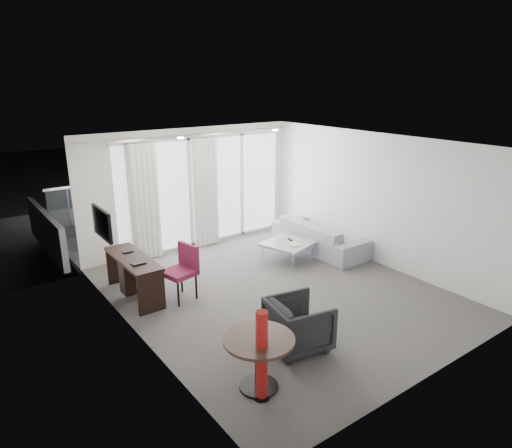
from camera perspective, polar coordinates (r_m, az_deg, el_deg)
floor at (r=8.10m, az=2.52°, el=-8.48°), size 5.00×6.00×0.00m
ceiling at (r=7.34m, az=2.80°, el=10.05°), size 5.00×6.00×0.00m
wall_left at (r=6.45m, az=-15.05°, el=-3.60°), size 0.00×6.00×2.60m
wall_right at (r=9.33m, az=14.77°, el=3.01°), size 0.00×6.00×2.60m
wall_front at (r=5.75m, az=21.75°, el=-6.97°), size 5.00×0.00×2.60m
window_panel at (r=10.20m, az=-6.53°, el=4.14°), size 4.00×0.02×2.38m
window_frame at (r=10.19m, az=-6.49°, el=4.13°), size 4.10×0.06×2.44m
curtain_left at (r=9.45m, az=-13.69°, el=2.65°), size 0.60×0.20×2.38m
curtain_right at (r=10.04m, az=-6.31°, el=3.92°), size 0.60×0.20×2.38m
curtain_track at (r=9.70m, az=-7.87°, el=10.89°), size 4.80×0.04×0.04m
downlight_a at (r=8.20m, az=-9.40°, el=10.58°), size 0.12×0.12×0.02m
downlight_b at (r=9.32m, az=2.41°, el=11.64°), size 0.12×0.12×0.02m
desk at (r=8.08m, az=-14.98°, el=-6.41°), size 0.47×1.52×0.71m
tv at (r=7.75m, az=-18.71°, el=0.06°), size 0.05×0.80×0.50m
desk_chair at (r=7.77m, az=-9.56°, el=-6.09°), size 0.60×0.58×0.94m
round_table at (r=5.68m, az=0.37°, el=-17.01°), size 0.93×0.93×0.68m
menu_card at (r=5.52m, az=0.90°, el=-13.47°), size 0.13×0.08×0.24m
red_lamp at (r=5.41m, az=0.71°, el=-16.13°), size 0.27×0.27×1.12m
tub_armchair at (r=6.44m, az=5.35°, el=-12.38°), size 0.91×0.90×0.71m
coffee_table at (r=9.36m, az=3.98°, el=-3.46°), size 1.11×1.11×0.40m
remote at (r=9.44m, az=4.28°, el=-2.25°), size 0.09×0.16×0.02m
magazine at (r=9.19m, az=4.69°, el=-2.83°), size 0.27×0.33×0.02m
sofa at (r=9.97m, az=7.95°, el=-1.47°), size 0.88×2.25×0.66m
terrace_slab at (r=11.84m, az=-9.96°, el=-0.43°), size 5.60×3.00×0.12m
rattan_chair_a at (r=12.22m, az=-5.52°, el=2.43°), size 0.61×0.61×0.74m
rattan_chair_b at (r=12.36m, az=-2.78°, el=2.95°), size 0.59×0.59×0.86m
rattan_table at (r=12.11m, az=-6.07°, el=1.69°), size 0.53×0.53×0.50m
balustrade at (r=12.96m, az=-12.95°, el=3.54°), size 5.50×0.06×1.05m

